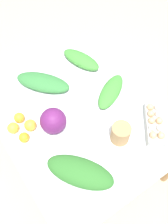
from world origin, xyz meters
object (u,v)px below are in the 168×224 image
at_px(orange_0, 13,128).
at_px(orange_3, 19,118).
at_px(cabbage_purple, 53,121).
at_px(paper_bag, 121,133).
at_px(greens_bunch_beet_tops, 81,60).
at_px(orange_2, 30,125).
at_px(egg_carton, 154,123).
at_px(greens_bunch_scallion, 80,172).
at_px(greens_bunch_kale, 111,91).
at_px(greens_bunch_dandelion, 43,82).
at_px(orange_1, 24,138).

bearing_deg(orange_0, orange_3, -53.78).
relative_size(cabbage_purple, orange_3, 2.41).
relative_size(paper_bag, orange_0, 1.76).
bearing_deg(greens_bunch_beet_tops, orange_2, 116.92).
relative_size(egg_carton, greens_bunch_scallion, 0.77).
relative_size(greens_bunch_scallion, orange_3, 5.71).
xyz_separation_m(egg_carton, orange_3, (0.52, 0.68, -0.01)).
bearing_deg(orange_3, orange_2, -160.93).
bearing_deg(cabbage_purple, greens_bunch_kale, -88.71).
bearing_deg(paper_bag, greens_bunch_beet_tops, -13.89).
xyz_separation_m(cabbage_purple, orange_0, (0.12, 0.22, -0.05)).
bearing_deg(orange_0, greens_bunch_dandelion, -57.05).
height_order(cabbage_purple, orange_3, cabbage_purple).
distance_m(paper_bag, orange_3, 0.65).
distance_m(greens_bunch_dandelion, greens_bunch_scallion, 0.70).
bearing_deg(orange_2, cabbage_purple, -122.48).
bearing_deg(orange_1, orange_3, -15.16).
distance_m(greens_bunch_dandelion, orange_3, 0.32).
height_order(cabbage_purple, greens_bunch_dandelion, cabbage_purple).
distance_m(greens_bunch_kale, orange_3, 0.63).
bearing_deg(greens_bunch_dandelion, orange_3, 122.10).
height_order(greens_bunch_kale, orange_0, orange_0).
height_order(greens_bunch_kale, orange_2, orange_2).
relative_size(cabbage_purple, paper_bag, 1.30).
distance_m(greens_bunch_dandelion, orange_2, 0.35).
bearing_deg(orange_3, greens_bunch_dandelion, -57.90).
xyz_separation_m(paper_bag, orange_2, (0.37, 0.42, -0.03)).
relative_size(orange_1, orange_3, 0.94).
bearing_deg(orange_2, orange_3, 19.07).
xyz_separation_m(egg_carton, greens_bunch_scallion, (-0.00, 0.56, 0.01)).
xyz_separation_m(orange_0, orange_2, (-0.04, -0.10, 0.00)).
distance_m(orange_0, orange_2, 0.11).
xyz_separation_m(greens_bunch_kale, orange_0, (0.11, 0.68, 0.00)).
bearing_deg(greens_bunch_kale, paper_bag, 151.38).
relative_size(egg_carton, orange_2, 3.95).
bearing_deg(greens_bunch_scallion, orange_1, 22.56).
height_order(egg_carton, greens_bunch_beet_tops, egg_carton).
relative_size(orange_0, orange_1, 1.12).
height_order(greens_bunch_beet_tops, orange_3, greens_bunch_beet_tops).
distance_m(egg_carton, orange_1, 0.81).
bearing_deg(paper_bag, orange_2, 48.18).
distance_m(greens_bunch_scallion, orange_0, 0.51).
bearing_deg(greens_bunch_dandelion, orange_2, 137.82).
height_order(cabbage_purple, egg_carton, cabbage_purple).
xyz_separation_m(cabbage_purple, paper_bag, (-0.29, -0.29, -0.02)).
xyz_separation_m(paper_bag, orange_0, (0.42, 0.51, -0.03)).
distance_m(greens_bunch_beet_tops, orange_0, 0.72).
relative_size(paper_bag, orange_2, 1.67).
bearing_deg(greens_bunch_beet_tops, cabbage_purple, 129.30).
bearing_deg(orange_2, greens_bunch_kale, -96.73).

